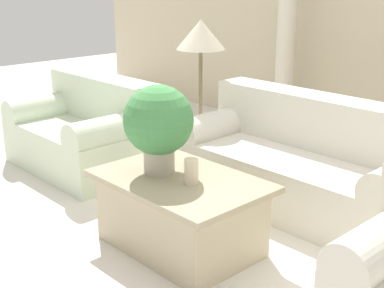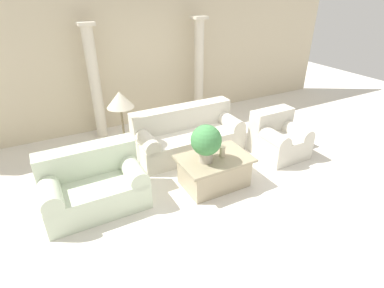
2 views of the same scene
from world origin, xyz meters
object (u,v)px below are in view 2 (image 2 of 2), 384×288
loveseat (93,184)px  armchair (278,137)px  potted_plant (206,141)px  coffee_table (214,171)px  sofa_long (187,135)px  floor_lamp (120,103)px

loveseat → armchair: loveseat is taller
loveseat → potted_plant: (1.61, -0.43, 0.49)m
coffee_table → potted_plant: potted_plant is taller
sofa_long → potted_plant: potted_plant is taller
floor_lamp → armchair: (2.65, -0.91, -0.83)m
coffee_table → armchair: bearing=10.6°
loveseat → potted_plant: bearing=-15.0°
floor_lamp → armchair: 2.92m
sofa_long → loveseat: 2.07m
loveseat → coffee_table: loveseat is taller
sofa_long → potted_plant: (-0.31, -1.21, 0.50)m
sofa_long → potted_plant: bearing=-104.3°
sofa_long → armchair: 1.70m
coffee_table → potted_plant: 0.61m
sofa_long → potted_plant: 1.34m
loveseat → floor_lamp: (0.72, 0.80, 0.83)m
loveseat → armchair: bearing=-1.8°
sofa_long → floor_lamp: (-1.19, 0.03, 0.84)m
loveseat → armchair: 3.37m
loveseat → coffee_table: (1.79, -0.40, -0.09)m
loveseat → armchair: size_ratio=1.62×
loveseat → coffee_table: 1.83m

